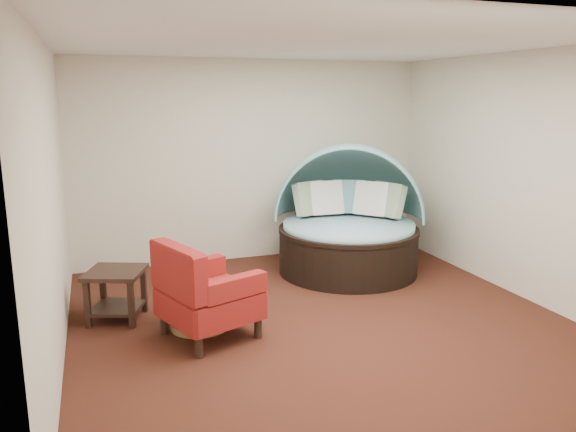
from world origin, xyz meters
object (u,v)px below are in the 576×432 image
object	(u,v)px
canopy_daybed	(349,212)
pet_basket	(199,315)
side_table	(116,288)
red_armchair	(204,294)

from	to	relation	value
canopy_daybed	pet_basket	world-z (taller)	canopy_daybed
pet_basket	side_table	world-z (taller)	side_table
canopy_daybed	pet_basket	xyz separation A→B (m)	(-2.25, -1.28, -0.66)
side_table	red_armchair	bearing A→B (deg)	-44.11
pet_basket	canopy_daybed	bearing A→B (deg)	29.60
pet_basket	red_armchair	distance (m)	0.43
canopy_daybed	side_table	world-z (taller)	canopy_daybed
pet_basket	side_table	distance (m)	0.94
canopy_daybed	side_table	distance (m)	3.17
pet_basket	red_armchair	world-z (taller)	red_armchair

